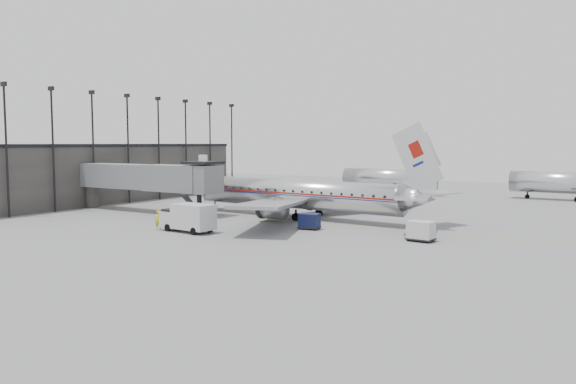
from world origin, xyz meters
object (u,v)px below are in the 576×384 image
(baggage_cart_white, at_px, (421,231))
(ramp_worker, at_px, (158,220))
(airliner, at_px, (300,194))
(service_van, at_px, (188,217))
(baggage_cart_navy, at_px, (309,221))

(baggage_cart_white, relative_size, ramp_worker, 1.22)
(airliner, bearing_deg, service_van, -100.88)
(ramp_worker, bearing_deg, service_van, -21.37)
(ramp_worker, bearing_deg, baggage_cart_white, -16.05)
(baggage_cart_navy, height_order, ramp_worker, ramp_worker)
(airliner, distance_m, baggage_cart_navy, 8.83)
(airliner, height_order, baggage_cart_white, airliner)
(baggage_cart_white, bearing_deg, service_van, -157.24)
(airliner, xyz_separation_m, baggage_cart_white, (16.61, -7.84, -1.73))
(service_van, height_order, baggage_cart_navy, service_van)
(airliner, height_order, ramp_worker, airliner)
(service_van, bearing_deg, baggage_cart_navy, 44.88)
(baggage_cart_navy, xyz_separation_m, ramp_worker, (-12.33, -8.00, 0.14))
(baggage_cart_white, bearing_deg, ramp_worker, -158.05)
(service_van, relative_size, baggage_cart_white, 2.51)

